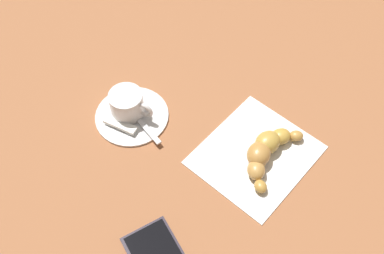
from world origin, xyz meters
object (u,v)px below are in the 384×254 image
saucer (132,115)px  sugar_packet (120,125)px  napkin (256,154)px  croissant (266,150)px  teaspoon (132,111)px  espresso_cup (127,104)px

saucer → sugar_packet: sugar_packet is taller
napkin → croissant: bearing=-146.4°
teaspoon → espresso_cup: bearing=28.5°
sugar_packet → espresso_cup: bearing=94.8°
espresso_cup → teaspoon: (-0.00, -0.00, -0.02)m
napkin → saucer: bearing=21.3°
sugar_packet → croissant: croissant is taller
teaspoon → napkin: (-0.21, -0.08, -0.01)m
saucer → napkin: 0.23m
teaspoon → napkin: 0.23m
espresso_cup → napkin: bearing=-159.2°
sugar_packet → croissant: size_ratio=0.42×
espresso_cup → napkin: espresso_cup is taller
croissant → teaspoon: bearing=21.4°
saucer → teaspoon: 0.01m
espresso_cup → sugar_packet: espresso_cup is taller
espresso_cup → teaspoon: bearing=-151.5°
espresso_cup → croissant: bearing=-158.4°
saucer → sugar_packet: bearing=98.2°
saucer → espresso_cup: (0.01, 0.00, 0.03)m
napkin → sugar_packet: bearing=28.7°
espresso_cup → croissant: espresso_cup is taller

